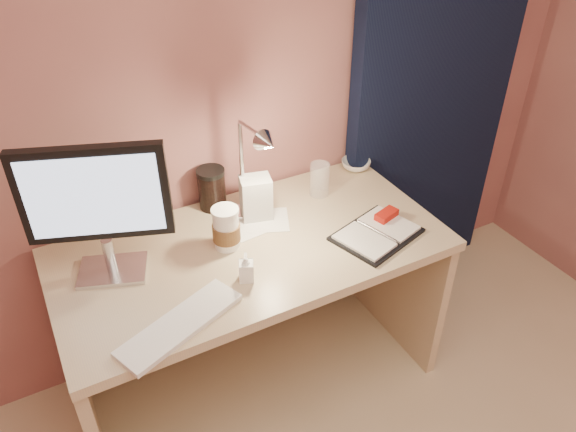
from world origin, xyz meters
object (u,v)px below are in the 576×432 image
desk (246,280)px  bowl (356,165)px  product_box (256,198)px  clear_cup (320,179)px  planner (377,232)px  monitor (97,201)px  coffee_cup (226,229)px  desk_lamp (250,168)px  lotion_bottle (246,267)px  dark_jar (212,191)px  keyboard (180,324)px

desk → bowl: bowl is taller
bowl → product_box: product_box is taller
clear_cup → product_box: 0.30m
planner → bowl: size_ratio=2.79×
monitor → coffee_cup: size_ratio=3.02×
desk_lamp → planner: bearing=-40.5°
planner → lotion_bottle: bearing=163.0°
dark_jar → desk_lamp: bearing=-70.7°
dark_jar → keyboard: bearing=-120.7°
coffee_cup → lotion_bottle: coffee_cup is taller
lotion_bottle → desk_lamp: size_ratio=0.25×
desk → planner: bearing=-28.1°
clear_cup → monitor: bearing=-173.9°
bowl → clear_cup: bearing=-157.8°
desk → desk_lamp: size_ratio=3.34×
dark_jar → desk_lamp: desk_lamp is taller
desk → clear_cup: 0.50m
keyboard → desk_lamp: 0.59m
planner → clear_cup: 0.35m
bowl → coffee_cup: bearing=-161.3°
coffee_cup → clear_cup: coffee_cup is taller
desk → lotion_bottle: lotion_bottle is taller
keyboard → planner: (0.79, 0.10, 0.00)m
planner → desk_lamp: size_ratio=0.84×
keyboard → monitor: bearing=86.9°
dark_jar → coffee_cup: bearing=-100.9°
monitor → product_box: bearing=26.9°
monitor → desk_lamp: bearing=20.2°
keyboard → lotion_bottle: bearing=-1.4°
desk_lamp → product_box: bearing=45.5°
lotion_bottle → dark_jar: dark_jar is taller
coffee_cup → desk_lamp: 0.23m
monitor → planner: (0.91, -0.25, -0.28)m
bowl → desk: bearing=-162.1°
clear_cup → lotion_bottle: 0.59m
desk → lotion_bottle: bearing=-111.4°
lotion_bottle → keyboard: bearing=-159.5°
dark_jar → desk_lamp: 0.29m
planner → coffee_cup: coffee_cup is taller
bowl → dark_jar: 0.67m
coffee_cup → product_box: (0.17, 0.12, 0.01)m
desk → planner: planner is taller
desk → bowl: size_ratio=11.08×
clear_cup → lotion_bottle: bearing=-145.0°
monitor → desk_lamp: 0.52m
planner → product_box: size_ratio=2.07×
desk → clear_cup: (0.39, 0.11, 0.29)m
planner → bowl: planner is taller
planner → desk: bearing=135.1°
desk → monitor: bearing=178.4°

